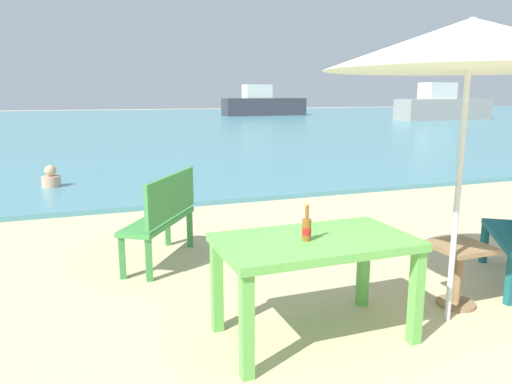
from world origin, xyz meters
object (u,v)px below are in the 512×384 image
(swimmer_person, at_px, (51,178))
(boat_barge, at_px, (442,106))
(picnic_table_green, at_px, (315,253))
(bench_green_left, at_px, (164,213))
(patio_umbrella, at_px, (470,44))
(beer_bottle_amber, at_px, (307,228))
(boat_fishing_trawler, at_px, (263,104))
(side_table_wood, at_px, (459,266))

(swimmer_person, distance_m, boat_barge, 29.86)
(picnic_table_green, relative_size, bench_green_left, 1.17)
(patio_umbrella, height_order, boat_barge, boat_barge)
(bench_green_left, bearing_deg, beer_bottle_amber, -72.16)
(swimmer_person, bearing_deg, picnic_table_green, -72.73)
(boat_fishing_trawler, bearing_deg, side_table_wood, -108.58)
(side_table_wood, relative_size, boat_fishing_trawler, 0.08)
(beer_bottle_amber, relative_size, side_table_wood, 0.49)
(patio_umbrella, distance_m, boat_fishing_trawler, 37.06)
(beer_bottle_amber, xyz_separation_m, patio_umbrella, (1.21, -0.11, 1.26))
(patio_umbrella, height_order, boat_fishing_trawler, boat_fishing_trawler)
(beer_bottle_amber, distance_m, patio_umbrella, 1.75)
(patio_umbrella, relative_size, side_table_wood, 4.26)
(side_table_wood, height_order, bench_green_left, bench_green_left)
(beer_bottle_amber, bearing_deg, swimmer_person, 106.53)
(boat_barge, xyz_separation_m, boat_fishing_trawler, (-9.07, 10.85, 0.00))
(patio_umbrella, relative_size, bench_green_left, 1.92)
(patio_umbrella, distance_m, boat_barge, 32.10)
(picnic_table_green, bearing_deg, side_table_wood, 2.24)
(picnic_table_green, height_order, patio_umbrella, patio_umbrella)
(picnic_table_green, bearing_deg, swimmer_person, 107.27)
(swimmer_person, relative_size, boat_barge, 0.06)
(patio_umbrella, bearing_deg, boat_fishing_trawler, 71.13)
(beer_bottle_amber, height_order, swimmer_person, beer_bottle_amber)
(patio_umbrella, relative_size, boat_fishing_trawler, 0.33)
(picnic_table_green, xyz_separation_m, boat_barge, (22.18, 24.06, 0.33))
(swimmer_person, bearing_deg, patio_umbrella, -64.81)
(patio_umbrella, bearing_deg, swimmer_person, 115.19)
(side_table_wood, relative_size, bench_green_left, 0.45)
(beer_bottle_amber, distance_m, side_table_wood, 1.56)
(patio_umbrella, bearing_deg, side_table_wood, 36.43)
(patio_umbrella, bearing_deg, beer_bottle_amber, 174.79)
(picnic_table_green, distance_m, swimmer_person, 6.97)
(beer_bottle_amber, relative_size, boat_fishing_trawler, 0.04)
(boat_fishing_trawler, bearing_deg, swimmer_person, -118.23)
(beer_bottle_amber, relative_size, bench_green_left, 0.22)
(picnic_table_green, distance_m, boat_fishing_trawler, 37.30)
(side_table_wood, distance_m, boat_fishing_trawler, 36.78)
(beer_bottle_amber, xyz_separation_m, bench_green_left, (-0.66, 2.05, -0.31))
(picnic_table_green, relative_size, patio_umbrella, 0.61)
(bench_green_left, height_order, boat_barge, boat_barge)
(swimmer_person, xyz_separation_m, boat_barge, (24.24, 17.42, 0.74))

